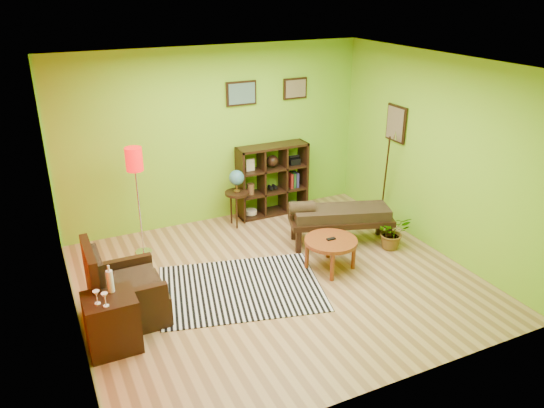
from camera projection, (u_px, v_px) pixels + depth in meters
name	position (u px, v px, depth m)	size (l,w,h in m)	color
ground	(277.00, 280.00, 7.05)	(5.00, 5.00, 0.00)	#AB8553
room_shell	(270.00, 151.00, 6.32)	(5.04, 4.54, 2.82)	#7BC322
zebra_rug	(241.00, 288.00, 6.85)	(2.06, 1.50, 0.01)	silver
coffee_table	(331.00, 244.00, 7.19)	(0.72, 0.72, 0.46)	brown
armchair	(123.00, 296.00, 6.14)	(0.83, 0.84, 1.00)	black
side_cabinet	(112.00, 322.00, 5.64)	(0.54, 0.49, 0.95)	black
floor_lamp	(135.00, 169.00, 7.25)	(0.24, 0.24, 1.60)	silver
globe_table	(237.00, 184.00, 8.36)	(0.38, 0.38, 0.94)	black
cube_shelf	(273.00, 180.00, 8.86)	(1.20, 0.35, 1.20)	black
bench	(338.00, 216.00, 7.87)	(1.62, 1.00, 0.71)	black
potted_plant	(392.00, 235.00, 7.82)	(0.48, 0.54, 0.42)	#26661E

